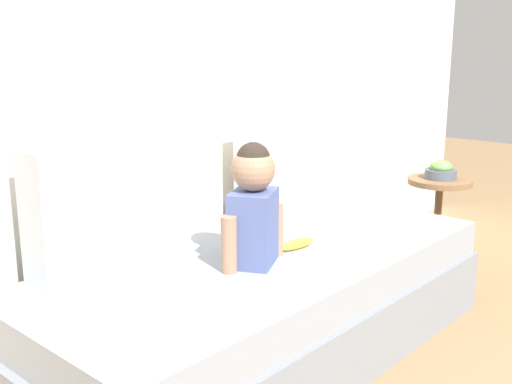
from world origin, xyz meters
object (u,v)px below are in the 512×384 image
couch (265,305)px  throw_pillow_left (90,209)px  fruit_bowl (441,171)px  side_table (439,200)px  toddler (253,205)px  banana (297,244)px  throw_pillow_right (288,165)px

couch → throw_pillow_left: 0.77m
couch → fruit_bowl: fruit_bowl is taller
couch → throw_pillow_left: (-0.54, 0.33, 0.43)m
throw_pillow_left → side_table: 1.95m
toddler → fruit_bowl: (1.47, -0.01, -0.10)m
banana → toddler: bearing=175.9°
throw_pillow_left → couch: bearing=-31.6°
throw_pillow_right → toddler: size_ratio=1.30×
throw_pillow_right → toddler: 0.75m
throw_pillow_left → fruit_bowl: bearing=-11.2°
banana → throw_pillow_right: bearing=42.6°
couch → toddler: bearing=-161.4°
throw_pillow_right → banana: size_ratio=3.39×
throw_pillow_left → throw_pillow_right: (1.08, 0.00, 0.00)m
couch → side_table: 1.37m
side_table → toddler: bearing=179.7°
throw_pillow_right → side_table: (0.82, -0.38, -0.26)m
throw_pillow_right → banana: 0.60m
throw_pillow_left → toddler: (0.43, -0.37, -0.01)m
throw_pillow_left → side_table: throw_pillow_left is taller
side_table → fruit_bowl: size_ratio=2.98×
throw_pillow_left → toddler: size_ratio=1.01×
toddler → side_table: bearing=-0.3°
throw_pillow_left → toddler: 0.57m
throw_pillow_left → fruit_bowl: (1.90, -0.38, -0.10)m
banana → side_table: size_ratio=0.34×
throw_pillow_left → side_table: bearing=-11.2°
toddler → banana: 0.30m
throw_pillow_right → banana: bearing=-137.4°
couch → throw_pillow_left: throw_pillow_left is taller
banana → side_table: side_table is taller
banana → fruit_bowl: (1.24, 0.01, 0.10)m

